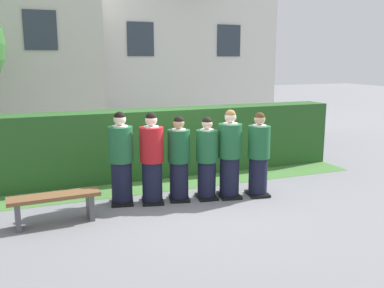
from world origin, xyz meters
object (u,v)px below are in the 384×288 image
student_front_row_0 (121,160)px  student_front_row_4 (230,156)px  student_front_row_5 (259,156)px  student_in_red_blazer (152,160)px  student_front_row_2 (179,161)px  student_front_row_3 (207,160)px  wooden_bench (55,202)px

student_front_row_0 → student_front_row_4: 2.00m
student_front_row_4 → student_front_row_5: (0.55, -0.11, -0.03)m
student_in_red_blazer → student_front_row_5: bearing=-9.9°
student_front_row_2 → student_front_row_5: size_ratio=0.98×
student_front_row_3 → student_front_row_5: student_front_row_5 is taller
student_in_red_blazer → student_front_row_4: (1.44, -0.23, 0.01)m
student_front_row_3 → student_front_row_0: bearing=168.8°
student_front_row_2 → student_front_row_4: bearing=-11.3°
student_front_row_2 → wooden_bench: size_ratio=1.10×
student_in_red_blazer → student_front_row_5: student_in_red_blazer is taller
student_front_row_3 → student_front_row_5: size_ratio=0.96×
student_front_row_0 → wooden_bench: size_ratio=1.18×
student_in_red_blazer → student_front_row_4: size_ratio=0.99×
student_front_row_5 → student_front_row_4: bearing=168.3°
student_in_red_blazer → student_front_row_5: 2.02m
student_in_red_blazer → student_front_row_2: bearing=-5.1°
student_front_row_0 → student_front_row_4: size_ratio=1.01×
wooden_bench → student_front_row_5: bearing=1.2°
student_front_row_0 → student_in_red_blazer: bearing=-16.0°
student_front_row_2 → student_front_row_3: (0.51, -0.11, -0.01)m
student_front_row_4 → student_front_row_0: bearing=168.9°
student_front_row_5 → wooden_bench: student_front_row_5 is taller
student_front_row_4 → wooden_bench: bearing=-176.5°
student_front_row_0 → student_front_row_5: bearing=-11.2°
student_front_row_3 → student_front_row_2: bearing=168.1°
student_front_row_0 → student_front_row_2: size_ratio=1.07×
student_in_red_blazer → wooden_bench: 1.83m
student_front_row_0 → student_front_row_2: bearing=-10.8°
student_front_row_3 → wooden_bench: student_front_row_3 is taller
student_front_row_3 → student_front_row_4: 0.44m
student_in_red_blazer → student_front_row_2: (0.50, -0.04, -0.04)m
student_front_row_5 → student_front_row_0: bearing=168.8°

